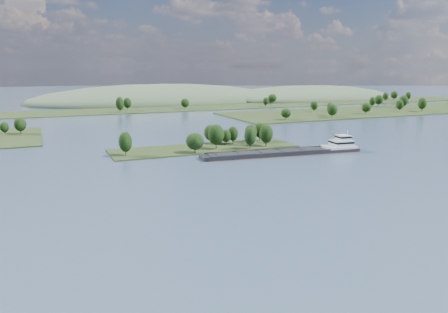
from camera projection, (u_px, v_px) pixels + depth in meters
name	position (u px, v px, depth m)	size (l,w,h in m)	color
ground	(256.00, 173.00, 179.90)	(1800.00, 1800.00, 0.00)	#394E62
tree_island	(215.00, 141.00, 233.71)	(100.00, 31.54, 14.38)	#233317
right_bank	(382.00, 110.00, 430.19)	(320.00, 90.00, 14.90)	#233317
back_shoreline	(135.00, 110.00, 434.85)	(900.00, 60.00, 15.99)	#233317
hill_east	(308.00, 99.00, 595.00)	(260.00, 140.00, 36.00)	#44583C
hill_west	(160.00, 102.00, 545.29)	(320.00, 160.00, 44.00)	#44583C
cargo_barge	(293.00, 151.00, 219.31)	(84.30, 17.94, 11.32)	black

